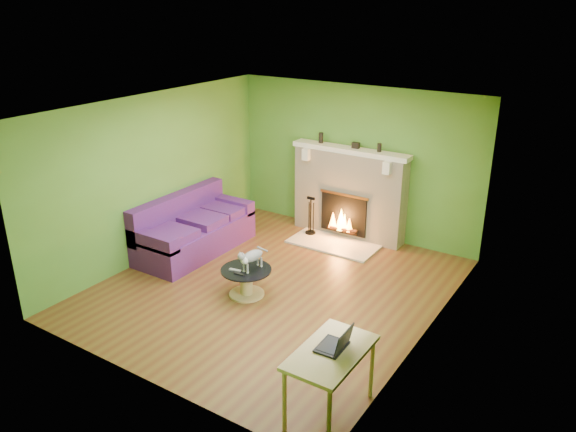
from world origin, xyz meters
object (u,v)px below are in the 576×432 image
object	(u,v)px
sofa	(192,230)
cat	(253,258)
desk	(331,359)
coffee_table	(246,280)

from	to	relation	value
sofa	cat	distance (m)	1.87
sofa	desk	size ratio (longest dim) A/B	2.06
desk	cat	distance (m)	2.58
sofa	desk	bearing A→B (deg)	-30.16
sofa	desk	xyz separation A→B (m)	(3.81, -2.21, 0.29)
sofa	coffee_table	distance (m)	1.81
sofa	coffee_table	size ratio (longest dim) A/B	2.92
coffee_table	cat	bearing A→B (deg)	32.01
sofa	coffee_table	world-z (taller)	sofa
coffee_table	cat	distance (m)	0.35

